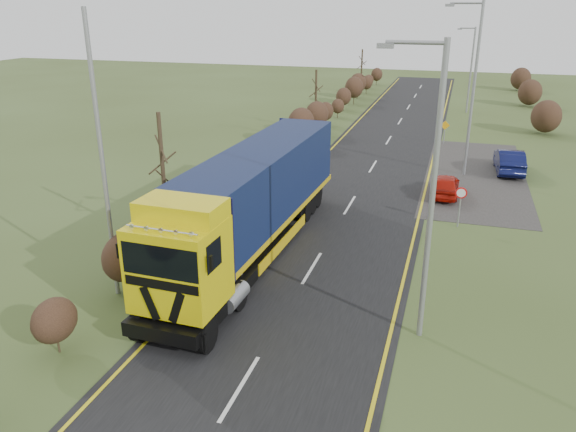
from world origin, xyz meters
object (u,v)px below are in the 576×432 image
(car_red_hatchback, at_px, (445,185))
(streetlight_near, at_px, (429,185))
(car_blue_sedan, at_px, (509,161))
(lorry, at_px, (252,198))
(speed_sign, at_px, (460,200))

(car_red_hatchback, height_order, streetlight_near, streetlight_near)
(car_blue_sedan, bearing_deg, streetlight_near, 76.56)
(lorry, bearing_deg, streetlight_near, -29.31)
(lorry, relative_size, car_red_hatchback, 4.45)
(lorry, xyz_separation_m, car_red_hatchback, (7.60, 10.47, -1.93))
(car_blue_sedan, bearing_deg, lorry, 53.04)
(streetlight_near, height_order, speed_sign, streetlight_near)
(streetlight_near, bearing_deg, lorry, 148.67)
(streetlight_near, bearing_deg, car_red_hatchback, 88.77)
(lorry, height_order, car_blue_sedan, lorry)
(lorry, relative_size, streetlight_near, 1.74)
(lorry, height_order, speed_sign, lorry)
(car_red_hatchback, xyz_separation_m, speed_sign, (0.80, -4.70, 0.76))
(car_blue_sedan, relative_size, speed_sign, 2.23)
(lorry, bearing_deg, car_blue_sedan, 57.63)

